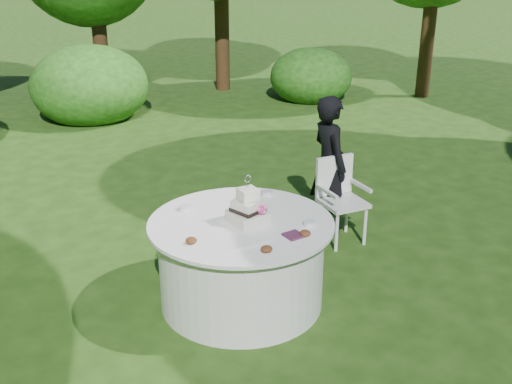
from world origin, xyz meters
TOP-DOWN VIEW (x-y plane):
  - ground at (0.00, 0.00)m, footprint 80.00×80.00m
  - napkins at (0.20, -0.47)m, footprint 0.14×0.14m
  - feather_plume at (-0.20, -0.42)m, footprint 0.48×0.07m
  - guest at (1.57, 0.74)m, footprint 0.46×0.61m
  - table at (0.00, 0.00)m, footprint 1.56×1.56m
  - cake at (0.05, -0.04)m, footprint 0.28×0.29m
  - chair at (1.52, 0.50)m, footprint 0.49×0.48m
  - votives at (0.22, 0.15)m, footprint 0.89×0.95m
  - petal_cups at (-0.01, -0.20)m, footprint 0.97×1.09m

SIDE VIEW (x-z plane):
  - ground at x=0.00m, z-range 0.00..0.00m
  - table at x=0.00m, z-range 0.00..0.77m
  - chair at x=1.52m, z-range 0.07..0.97m
  - guest at x=1.57m, z-range 0.00..1.50m
  - feather_plume at x=-0.20m, z-range 0.77..0.78m
  - napkins at x=0.20m, z-range 0.77..0.79m
  - votives at x=0.22m, z-range 0.77..0.81m
  - petal_cups at x=-0.01m, z-range 0.77..0.82m
  - cake at x=0.05m, z-range 0.68..1.09m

